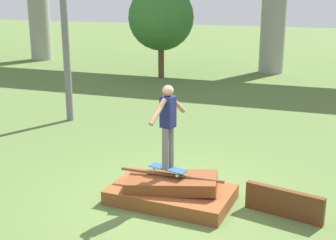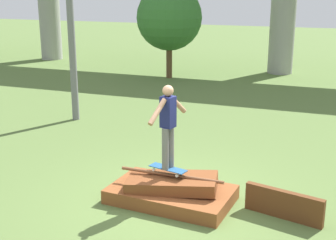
# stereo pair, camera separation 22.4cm
# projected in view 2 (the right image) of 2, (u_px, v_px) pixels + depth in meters

# --- Properties ---
(ground_plane) EXTENTS (80.00, 80.00, 0.00)m
(ground_plane) POSITION_uv_depth(u_px,v_px,m) (171.00, 201.00, 8.51)
(ground_plane) COLOR #567038
(scrap_pile) EXTENTS (2.26, 1.43, 0.54)m
(scrap_pile) POSITION_uv_depth(u_px,v_px,m) (171.00, 191.00, 8.45)
(scrap_pile) COLOR brown
(scrap_pile) RESTS_ON ground_plane
(scrap_plank_loose) EXTENTS (1.34, 0.43, 0.49)m
(scrap_plank_loose) POSITION_uv_depth(u_px,v_px,m) (284.00, 204.00, 7.83)
(scrap_plank_loose) COLOR #5B3319
(scrap_plank_loose) RESTS_ON ground_plane
(skateboard) EXTENTS (0.75, 0.38, 0.09)m
(skateboard) POSITION_uv_depth(u_px,v_px,m) (168.00, 169.00, 8.39)
(skateboard) COLOR #23517F
(skateboard) RESTS_ON scrap_pile
(skater) EXTENTS (0.35, 1.09, 1.51)m
(skater) POSITION_uv_depth(u_px,v_px,m) (168.00, 122.00, 8.15)
(skater) COLOR slate
(skater) RESTS_ON skateboard
(tree_behind_left) EXTENTS (2.73, 2.73, 3.90)m
(tree_behind_left) POSITION_uv_depth(u_px,v_px,m) (169.00, 18.00, 19.38)
(tree_behind_left) COLOR brown
(tree_behind_left) RESTS_ON ground_plane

